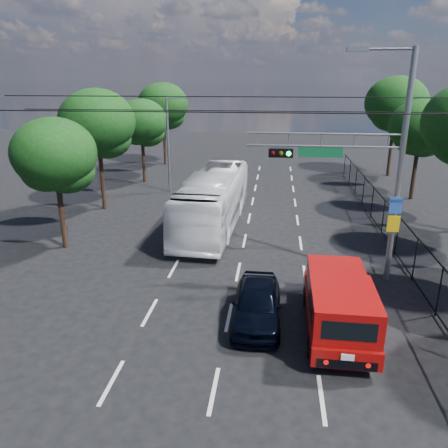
# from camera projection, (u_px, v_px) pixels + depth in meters

# --- Properties ---
(ground) EXTENTS (120.00, 120.00, 0.00)m
(ground) POSITION_uv_depth(u_px,v_px,m) (214.00, 390.00, 12.32)
(ground) COLOR black
(ground) RESTS_ON ground
(lane_markings) EXTENTS (6.12, 38.00, 0.01)m
(lane_markings) POSITION_uv_depth(u_px,v_px,m) (247.00, 229.00, 25.50)
(lane_markings) COLOR beige
(lane_markings) RESTS_ON ground
(signal_mast) EXTENTS (6.43, 0.39, 9.50)m
(signal_mast) POSITION_uv_depth(u_px,v_px,m) (370.00, 160.00, 17.59)
(signal_mast) COLOR slate
(signal_mast) RESTS_ON ground
(streetlight_left) EXTENTS (2.09, 0.22, 7.08)m
(streetlight_left) POSITION_uv_depth(u_px,v_px,m) (170.00, 140.00, 32.48)
(streetlight_left) COLOR slate
(streetlight_left) RESTS_ON ground
(utility_wires) EXTENTS (22.00, 5.04, 0.74)m
(utility_wires) POSITION_uv_depth(u_px,v_px,m) (242.00, 106.00, 18.33)
(utility_wires) COLOR black
(utility_wires) RESTS_ON ground
(fence_right) EXTENTS (0.06, 34.03, 2.00)m
(fence_right) POSITION_uv_depth(u_px,v_px,m) (391.00, 227.00, 22.61)
(fence_right) COLOR black
(fence_right) RESTS_ON ground
(tree_right_d) EXTENTS (4.32, 4.32, 7.02)m
(tree_right_d) POSITION_uv_depth(u_px,v_px,m) (420.00, 131.00, 30.24)
(tree_right_d) COLOR black
(tree_right_d) RESTS_ON ground
(tree_right_e) EXTENTS (5.28, 5.28, 8.58)m
(tree_right_e) POSITION_uv_depth(u_px,v_px,m) (396.00, 108.00, 37.40)
(tree_right_e) COLOR black
(tree_right_e) RESTS_ON ground
(tree_left_b) EXTENTS (4.08, 4.08, 6.63)m
(tree_left_b) POSITION_uv_depth(u_px,v_px,m) (56.00, 160.00, 21.31)
(tree_left_b) COLOR black
(tree_left_b) RESTS_ON ground
(tree_left_c) EXTENTS (4.80, 4.80, 7.80)m
(tree_left_c) POSITION_uv_depth(u_px,v_px,m) (98.00, 127.00, 27.71)
(tree_left_c) COLOR black
(tree_left_c) RESTS_ON ground
(tree_left_d) EXTENTS (4.20, 4.20, 6.83)m
(tree_left_d) POSITION_uv_depth(u_px,v_px,m) (142.00, 125.00, 35.41)
(tree_left_d) COLOR black
(tree_left_d) RESTS_ON ground
(tree_left_e) EXTENTS (4.92, 4.92, 7.99)m
(tree_left_e) POSITION_uv_depth(u_px,v_px,m) (163.00, 108.00, 42.70)
(tree_left_e) COLOR black
(tree_left_e) RESTS_ON ground
(red_pickup) EXTENTS (2.18, 5.68, 2.09)m
(red_pickup) POSITION_uv_depth(u_px,v_px,m) (338.00, 303.00, 14.81)
(red_pickup) COLOR black
(red_pickup) RESTS_ON ground
(navy_hatchback) EXTENTS (1.71, 4.24, 1.44)m
(navy_hatchback) POSITION_uv_depth(u_px,v_px,m) (257.00, 303.00, 15.63)
(navy_hatchback) COLOR black
(navy_hatchback) RESTS_ON ground
(white_bus) EXTENTS (3.19, 11.67, 3.22)m
(white_bus) POSITION_uv_depth(u_px,v_px,m) (214.00, 200.00, 25.50)
(white_bus) COLOR white
(white_bus) RESTS_ON ground
(white_van) EXTENTS (1.33, 3.82, 1.26)m
(white_van) POSITION_uv_depth(u_px,v_px,m) (202.00, 203.00, 28.48)
(white_van) COLOR silver
(white_van) RESTS_ON ground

